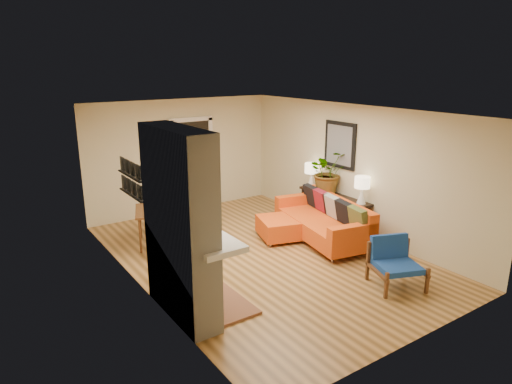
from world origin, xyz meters
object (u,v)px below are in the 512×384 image
at_px(blue_chair, 394,260).
at_px(console_table, 334,202).
at_px(lamp_far, 311,172).
at_px(dining_table, 157,216).
at_px(sofa, 326,220).
at_px(houseplant, 328,171).
at_px(lamp_near, 362,187).
at_px(ottoman, 281,227).

height_order(blue_chair, console_table, blue_chair).
bearing_deg(lamp_far, dining_table, 171.22).
bearing_deg(sofa, lamp_far, 62.84).
relative_size(dining_table, houseplant, 1.75).
bearing_deg(dining_table, console_table, -20.29).
height_order(lamp_near, houseplant, houseplant).
height_order(blue_chair, lamp_far, lamp_far).
xyz_separation_m(lamp_far, houseplant, (-0.01, -0.53, 0.12)).
xyz_separation_m(lamp_near, houseplant, (-0.01, 0.95, 0.12)).
distance_m(blue_chair, lamp_near, 2.04).
relative_size(sofa, lamp_near, 4.45).
bearing_deg(blue_chair, lamp_far, 72.45).
xyz_separation_m(sofa, blue_chair, (-0.41, -2.01, 0.02)).
bearing_deg(houseplant, blue_chair, -110.64).
xyz_separation_m(sofa, console_table, (0.58, 0.39, 0.19)).
xyz_separation_m(blue_chair, lamp_far, (0.99, 3.14, 0.65)).
distance_m(sofa, houseplant, 1.14).
xyz_separation_m(sofa, lamp_near, (0.58, -0.36, 0.67)).
relative_size(lamp_far, houseplant, 0.59).
height_order(blue_chair, lamp_near, lamp_near).
bearing_deg(console_table, lamp_far, 90.00).
height_order(dining_table, lamp_near, lamp_near).
height_order(console_table, houseplant, houseplant).
height_order(sofa, ottoman, sofa).
xyz_separation_m(sofa, dining_table, (-2.82, 1.65, 0.17)).
height_order(ottoman, lamp_far, lamp_far).
distance_m(sofa, dining_table, 3.28).
bearing_deg(lamp_far, blue_chair, -107.55).
xyz_separation_m(dining_table, console_table, (3.40, -1.26, 0.02)).
bearing_deg(houseplant, lamp_far, 88.92).
xyz_separation_m(ottoman, lamp_far, (1.28, 0.61, 0.82)).
distance_m(dining_table, houseplant, 3.61).
height_order(sofa, dining_table, sofa).
xyz_separation_m(ottoman, lamp_near, (1.28, -0.87, 0.82)).
distance_m(dining_table, lamp_far, 3.48).
relative_size(ottoman, houseplant, 1.13).
distance_m(sofa, lamp_far, 1.43).
relative_size(blue_chair, houseplant, 1.01).
distance_m(sofa, lamp_near, 0.96).
height_order(lamp_far, houseplant, houseplant).
distance_m(ottoman, blue_chair, 2.55).
bearing_deg(sofa, ottoman, 144.02).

